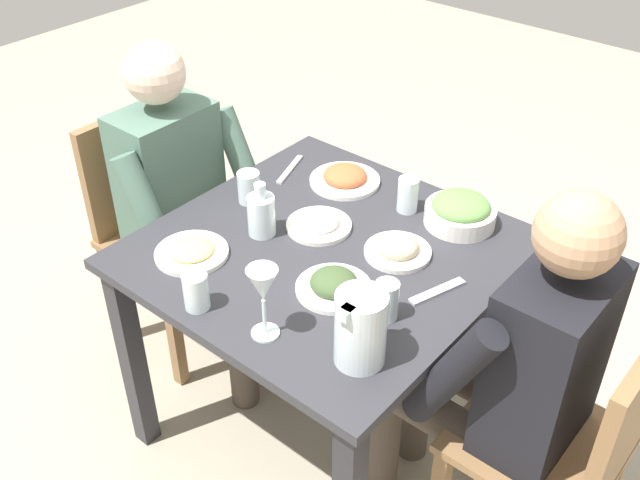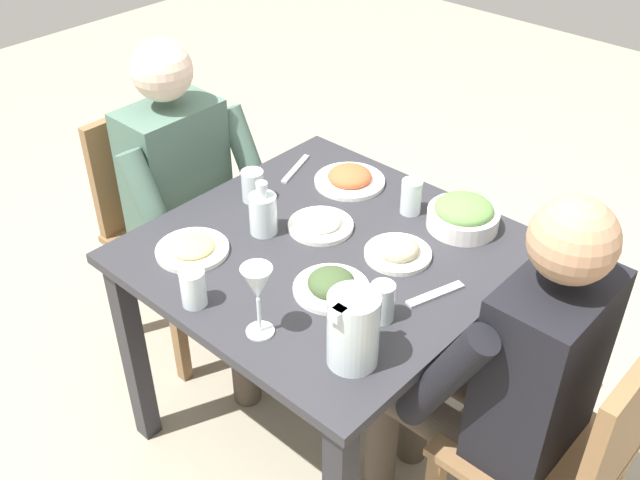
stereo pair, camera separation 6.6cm
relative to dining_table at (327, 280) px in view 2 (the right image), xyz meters
The scene contains 21 objects.
ground_plane 0.63m from the dining_table, ahead, with size 8.00×8.00×0.00m, color #9E937F.
dining_table is the anchor object (origin of this frame).
chair_near 0.79m from the dining_table, 88.98° to the right, with size 0.40×0.40×0.88m.
chair_far 0.79m from the dining_table, 90.75° to the left, with size 0.40×0.40×0.88m.
diner_near 0.57m from the dining_table, 88.62° to the right, with size 0.48×0.53×1.18m.
diner_far 0.57m from the dining_table, 91.02° to the left, with size 0.48×0.53×1.18m.
water_pitcher 0.49m from the dining_table, 130.45° to the right, with size 0.16×0.12×0.19m.
salad_bowl 0.44m from the dining_table, 32.97° to the right, with size 0.21×0.21×0.09m.
plate_rice_curry 0.38m from the dining_table, 30.15° to the left, with size 0.22×0.22×0.05m.
plate_beans 0.24m from the dining_table, 59.04° to the right, with size 0.19×0.19×0.06m.
plate_yoghurt 0.17m from the dining_table, 52.64° to the left, with size 0.19×0.19×0.05m.
plate_fries 0.40m from the dining_table, 135.60° to the left, with size 0.20×0.20×0.04m.
plate_dolmas 0.23m from the dining_table, 134.78° to the right, with size 0.20×0.20×0.06m.
water_glass_near_left 0.35m from the dining_table, 11.85° to the right, with size 0.06×0.06×0.11m, color silver.
water_glass_center 0.37m from the dining_table, 113.44° to the right, with size 0.06×0.06×0.10m, color silver.
water_glass_far_right 0.37m from the dining_table, 84.24° to the left, with size 0.07×0.07×0.10m, color silver.
water_glass_far_left 0.45m from the dining_table, 167.66° to the left, with size 0.06×0.06×0.10m, color silver.
wine_glass 0.46m from the dining_table, 163.06° to the right, with size 0.08×0.08×0.20m.
oil_carafe 0.26m from the dining_table, 109.02° to the left, with size 0.08×0.08×0.16m.
fork_near 0.37m from the dining_table, 84.61° to the right, with size 0.17×0.03×0.01m, color silver.
knife_near 0.46m from the dining_table, 55.41° to the left, with size 0.18×0.02×0.01m, color silver.
Camera 2 is at (-1.24, -1.10, 1.97)m, focal length 41.27 mm.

